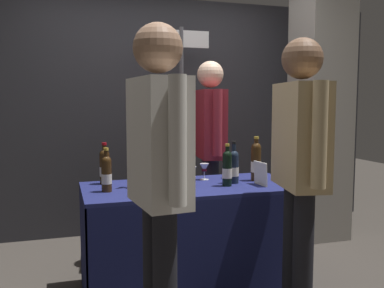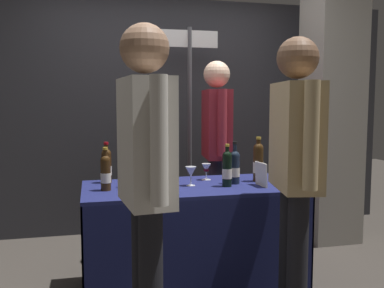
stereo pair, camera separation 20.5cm
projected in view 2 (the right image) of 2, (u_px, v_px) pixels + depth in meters
The scene contains 19 objects.
back_partition at pixel (158, 116), 4.58m from camera, with size 5.22×0.12×2.45m, color #2D2D33.
concrete_pillar at pixel (332, 90), 4.19m from camera, with size 0.48×0.48×3.00m, color gray.
tasting_table at pixel (192, 218), 3.11m from camera, with size 1.55×0.74×0.78m.
featured_wine_bottle at pixel (106, 172), 2.90m from camera, with size 0.07×0.07×0.30m.
display_bottle_0 at pixel (258, 162), 3.23m from camera, with size 0.08×0.08×0.34m.
display_bottle_1 at pixel (235, 166), 3.14m from camera, with size 0.08×0.08×0.31m.
display_bottle_2 at pixel (227, 168), 3.03m from camera, with size 0.07×0.07×0.30m.
display_bottle_3 at pixel (106, 165), 3.17m from camera, with size 0.07×0.07×0.30m.
display_bottle_4 at pixel (147, 174), 2.83m from camera, with size 0.07×0.07×0.30m.
wine_glass_near_vendor at pixel (191, 172), 3.06m from camera, with size 0.08×0.08×0.14m.
wine_glass_mid at pixel (234, 166), 3.33m from camera, with size 0.07×0.07×0.14m.
wine_glass_near_taster at pixel (206, 169), 3.29m from camera, with size 0.07×0.07×0.13m.
flower_vase at pixel (139, 168), 3.02m from camera, with size 0.10×0.09×0.40m.
brochure_stand at pixel (261, 174), 3.05m from camera, with size 0.17×0.01×0.17m, color silver.
vendor_presenter at pixel (216, 137), 3.89m from camera, with size 0.26×0.63×1.75m.
vendor_assistant at pixel (149, 152), 3.66m from camera, with size 0.25×0.61×1.59m.
taster_foreground_right at pixel (146, 166), 2.11m from camera, with size 0.25×0.58×1.76m.
taster_foreground_left at pixel (295, 156), 2.49m from camera, with size 0.30×0.63×1.75m.
booth_signpost at pixel (190, 109), 4.26m from camera, with size 0.57×0.04×2.11m.
Camera 2 is at (-0.70, -2.96, 1.38)m, focal length 40.01 mm.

